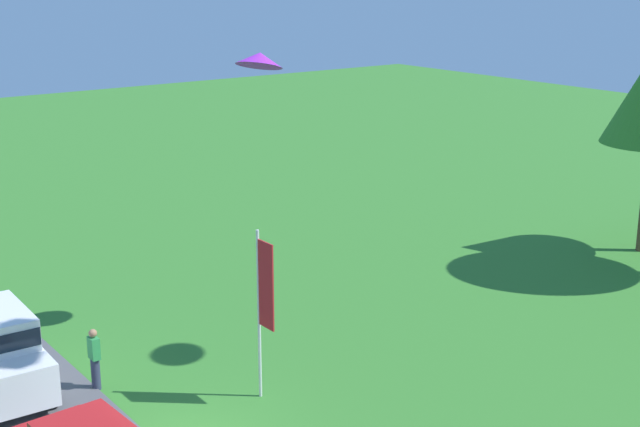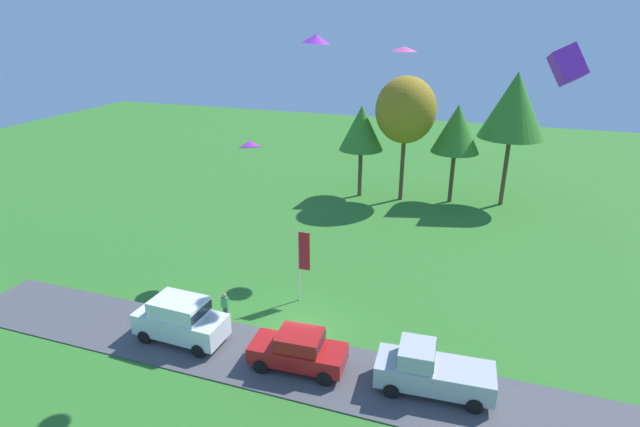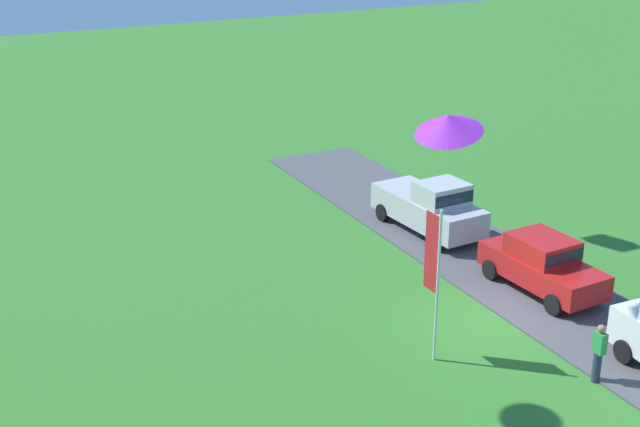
{
  "view_description": "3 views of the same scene",
  "coord_description": "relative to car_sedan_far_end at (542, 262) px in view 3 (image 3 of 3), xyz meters",
  "views": [
    {
      "loc": [
        16.58,
        -8.49,
        10.84
      ],
      "look_at": [
        0.6,
        3.47,
        5.27
      ],
      "focal_mm": 50.0,
      "sensor_mm": 36.0,
      "label": 1
    },
    {
      "loc": [
        7.98,
        -20.25,
        15.19
      ],
      "look_at": [
        -0.33,
        3.94,
        5.1
      ],
      "focal_mm": 28.0,
      "sensor_mm": 36.0,
      "label": 2
    },
    {
      "loc": [
        -19.5,
        15.69,
        12.88
      ],
      "look_at": [
        0.37,
        5.71,
        4.36
      ],
      "focal_mm": 50.0,
      "sensor_mm": 36.0,
      "label": 3
    }
  ],
  "objects": [
    {
      "name": "ground_plane",
      "position": [
        -0.9,
        2.66,
        -1.04
      ],
      "size": [
        120.0,
        120.0,
        0.0
      ],
      "primitive_type": "plane",
      "color": "#337528"
    },
    {
      "name": "pavement_strip",
      "position": [
        -0.9,
        0.08,
        -1.01
      ],
      "size": [
        36.0,
        4.4,
        0.06
      ],
      "primitive_type": "cube",
      "color": "#4C4C51",
      "rests_on": "ground"
    },
    {
      "name": "car_sedan_far_end",
      "position": [
        0.0,
        0.0,
        0.0
      ],
      "size": [
        4.49,
        2.15,
        1.84
      ],
      "color": "red",
      "rests_on": "ground"
    },
    {
      "name": "car_pickup_by_flagpole",
      "position": [
        5.89,
        0.43,
        0.07
      ],
      "size": [
        5.11,
        2.3,
        2.14
      ],
      "color": "#B7B7BC",
      "rests_on": "ground"
    },
    {
      "name": "person_watching_sky",
      "position": [
        -5.07,
        2.29,
        -0.16
      ],
      "size": [
        0.36,
        0.24,
        1.71
      ],
      "color": "#2D334C",
      "rests_on": "ground"
    },
    {
      "name": "flag_banner",
      "position": [
        -1.9,
        5.56,
        1.83
      ],
      "size": [
        0.71,
        0.08,
        4.53
      ],
      "color": "silver",
      "rests_on": "ground"
    },
    {
      "name": "kite_delta_near_flag",
      "position": [
        -6.19,
        8.34,
        7.18
      ],
      "size": [
        1.94,
        1.96,
        0.76
      ],
      "primitive_type": "cone",
      "rotation": [
        0.27,
        0.0,
        3.69
      ],
      "color": "purple"
    }
  ]
}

